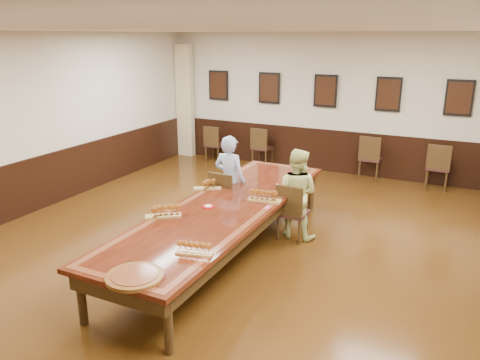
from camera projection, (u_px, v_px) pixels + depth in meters
The scene contains 23 objects.
floor at pixel (225, 253), 7.05m from camera, with size 8.00×10.00×0.02m, color black.
ceiling at pixel (223, 29), 6.09m from camera, with size 8.00×10.00×0.02m, color white.
wall_back at pixel (326, 104), 10.86m from camera, with size 8.00×0.02×3.20m, color beige.
wall_left at pixel (24, 125), 8.26m from camera, with size 0.02×10.00×3.20m, color beige.
chair_man at pixel (227, 198), 7.92m from camera, with size 0.45×0.50×0.97m, color #331916, non-canonical shape.
chair_woman at pixel (293, 211), 7.40m from camera, with size 0.44×0.48×0.93m, color #331916, non-canonical shape.
spare_chair_a at pixel (215, 143), 11.99m from camera, with size 0.43×0.47×0.93m, color #331916, non-canonical shape.
spare_chair_b at pixel (262, 146), 11.61m from camera, with size 0.45×0.49×0.96m, color #331916, non-canonical shape.
spare_chair_c at pixel (371, 157), 10.52m from camera, with size 0.47×0.51×1.00m, color #331916, non-canonical shape.
spare_chair_d at pixel (438, 166), 9.81m from camera, with size 0.46×0.50×0.99m, color #331916, non-canonical shape.
person_man at pixel (230, 180), 7.92m from camera, with size 0.57×0.37×1.55m, color #4C71BE.
person_woman at pixel (296, 194), 7.40m from camera, with size 0.72×0.56×1.45m, color #D0DA88.
pink_phone at pixel (267, 208), 6.72m from camera, with size 0.07×0.13×0.01m, color #DD498F.
curtain at pixel (185, 101), 12.32m from camera, with size 0.45×0.18×2.90m, color #C9B88A.
wainscoting at pixel (225, 221), 6.90m from camera, with size 8.00×10.00×1.00m.
conference_table at pixel (225, 214), 6.86m from camera, with size 1.40×5.00×0.76m.
posters at pixel (326, 91), 10.71m from camera, with size 6.14×0.04×0.74m.
flight_a at pixel (208, 185), 7.50m from camera, with size 0.45×0.34×0.17m.
flight_b at pixel (264, 196), 6.96m from camera, with size 0.51×0.23×0.19m.
flight_c at pixel (164, 212), 6.35m from camera, with size 0.48×0.41×0.18m.
flight_d at pixel (194, 248), 5.29m from camera, with size 0.44×0.23×0.16m.
red_plate_grp at pixel (208, 207), 6.75m from camera, with size 0.19×0.19×0.02m.
carved_platter at pixel (135, 276), 4.78m from camera, with size 0.69×0.69×0.05m.
Camera 1 is at (3.03, -5.65, 3.14)m, focal length 35.00 mm.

